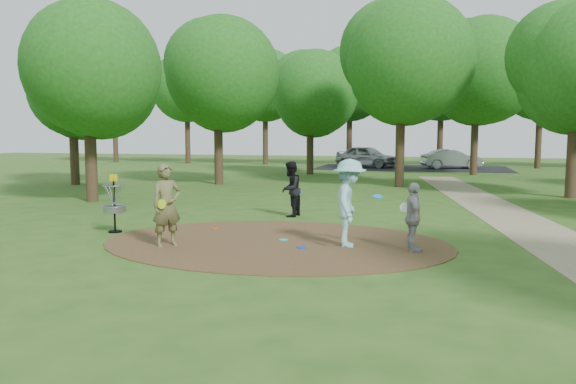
# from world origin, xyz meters

# --- Properties ---
(ground) EXTENTS (100.00, 100.00, 0.00)m
(ground) POSITION_xyz_m (0.00, 0.00, 0.00)
(ground) COLOR #2D5119
(ground) RESTS_ON ground
(dirt_clearing) EXTENTS (8.40, 8.40, 0.02)m
(dirt_clearing) POSITION_xyz_m (0.00, 0.00, 0.01)
(dirt_clearing) COLOR #47301C
(dirt_clearing) RESTS_ON ground
(footpath) EXTENTS (7.55, 39.89, 0.01)m
(footpath) POSITION_xyz_m (6.50, 2.00, 0.01)
(footpath) COLOR #8C7A5B
(footpath) RESTS_ON ground
(parking_lot) EXTENTS (14.00, 8.00, 0.01)m
(parking_lot) POSITION_xyz_m (2.00, 30.00, 0.00)
(parking_lot) COLOR black
(parking_lot) RESTS_ON ground
(player_observer_with_disc) EXTENTS (0.80, 0.83, 1.92)m
(player_observer_with_disc) POSITION_xyz_m (-2.30, -1.04, 0.96)
(player_observer_with_disc) COLOR brown
(player_observer_with_disc) RESTS_ON ground
(player_throwing_with_disc) EXTENTS (1.21, 1.38, 2.03)m
(player_throwing_with_disc) POSITION_xyz_m (1.77, -0.02, 1.01)
(player_throwing_with_disc) COLOR #8FD0D5
(player_throwing_with_disc) RESTS_ON ground
(player_walking_with_disc) EXTENTS (0.75, 0.91, 1.73)m
(player_walking_with_disc) POSITION_xyz_m (-0.70, 4.19, 0.87)
(player_walking_with_disc) COLOR black
(player_walking_with_disc) RESTS_ON ground
(player_waiting_with_disc) EXTENTS (0.60, 0.97, 1.54)m
(player_waiting_with_disc) POSITION_xyz_m (3.22, -0.23, 0.77)
(player_waiting_with_disc) COLOR #98979A
(player_waiting_with_disc) RESTS_ON ground
(disc_ground_cyan) EXTENTS (0.22, 0.22, 0.02)m
(disc_ground_cyan) POSITION_xyz_m (0.12, 0.27, 0.03)
(disc_ground_cyan) COLOR #19CFB6
(disc_ground_cyan) RESTS_ON dirt_clearing
(disc_ground_blue) EXTENTS (0.22, 0.22, 0.02)m
(disc_ground_blue) POSITION_xyz_m (0.76, -0.51, 0.03)
(disc_ground_blue) COLOR #0B35C1
(disc_ground_blue) RESTS_ON dirt_clearing
(disc_ground_red) EXTENTS (0.22, 0.22, 0.02)m
(disc_ground_red) POSITION_xyz_m (-2.09, 1.34, 0.03)
(disc_ground_red) COLOR red
(disc_ground_red) RESTS_ON dirt_clearing
(car_left) EXTENTS (5.19, 3.70, 1.64)m
(car_left) POSITION_xyz_m (-1.36, 30.16, 0.82)
(car_left) COLOR #94969B
(car_left) RESTS_ON ground
(car_right) EXTENTS (4.56, 2.67, 1.42)m
(car_right) POSITION_xyz_m (4.84, 30.02, 0.71)
(car_right) COLOR #999DA0
(car_right) RESTS_ON ground
(disc_golf_basket) EXTENTS (0.63, 0.63, 1.54)m
(disc_golf_basket) POSITION_xyz_m (-4.50, 0.30, 0.87)
(disc_golf_basket) COLOR black
(disc_golf_basket) RESTS_ON ground
(tree_ring) EXTENTS (36.85, 45.47, 9.42)m
(tree_ring) POSITION_xyz_m (2.00, 10.03, 5.23)
(tree_ring) COLOR #332316
(tree_ring) RESTS_ON ground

